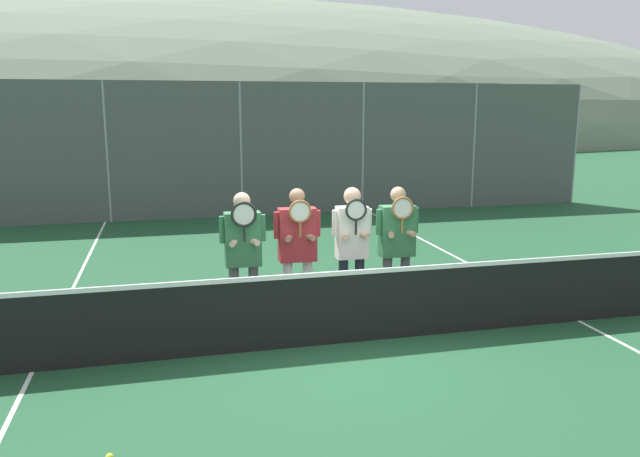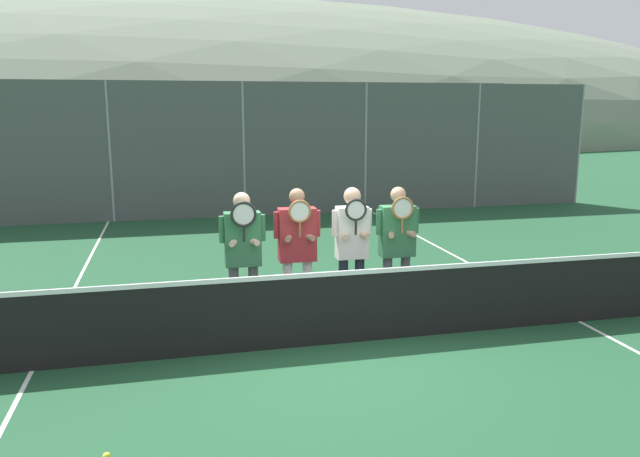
# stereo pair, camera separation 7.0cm
# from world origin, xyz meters

# --- Properties ---
(ground_plane) EXTENTS (120.00, 120.00, 0.00)m
(ground_plane) POSITION_xyz_m (0.00, 0.00, 0.00)
(ground_plane) COLOR #1E4C2D
(hill_distant) EXTENTS (131.67, 73.15, 25.60)m
(hill_distant) POSITION_xyz_m (0.00, 61.15, 0.00)
(hill_distant) COLOR slate
(hill_distant) RESTS_ON ground_plane
(clubhouse_building) EXTENTS (21.16, 5.50, 3.69)m
(clubhouse_building) POSITION_xyz_m (-0.17, 17.34, 1.87)
(clubhouse_building) COLOR beige
(clubhouse_building) RESTS_ON ground_plane
(fence_back) EXTENTS (20.02, 0.06, 3.49)m
(fence_back) POSITION_xyz_m (-0.00, 9.27, 1.74)
(fence_back) COLOR gray
(fence_back) RESTS_ON ground_plane
(tennis_net) EXTENTS (9.35, 0.09, 1.03)m
(tennis_net) POSITION_xyz_m (0.00, 0.00, 0.48)
(tennis_net) COLOR gray
(tennis_net) RESTS_ON ground_plane
(court_line_left_sideline) EXTENTS (0.05, 16.00, 0.01)m
(court_line_left_sideline) POSITION_xyz_m (-3.47, 3.00, 0.00)
(court_line_left_sideline) COLOR white
(court_line_left_sideline) RESTS_ON ground_plane
(court_line_right_sideline) EXTENTS (0.05, 16.00, 0.01)m
(court_line_right_sideline) POSITION_xyz_m (3.47, 3.00, 0.00)
(court_line_right_sideline) COLOR white
(court_line_right_sideline) RESTS_ON ground_plane
(player_leftmost) EXTENTS (0.59, 0.34, 1.83)m
(player_leftmost) POSITION_xyz_m (-1.01, 0.73, 1.09)
(player_leftmost) COLOR #56565B
(player_leftmost) RESTS_ON ground_plane
(player_center_left) EXTENTS (0.62, 0.34, 1.85)m
(player_center_left) POSITION_xyz_m (-0.29, 0.77, 1.10)
(player_center_left) COLOR white
(player_center_left) RESTS_ON ground_plane
(player_center_right) EXTENTS (0.55, 0.34, 1.84)m
(player_center_right) POSITION_xyz_m (0.45, 0.77, 1.10)
(player_center_right) COLOR #232838
(player_center_right) RESTS_ON ground_plane
(player_rightmost) EXTENTS (0.61, 0.34, 1.83)m
(player_rightmost) POSITION_xyz_m (1.09, 0.75, 1.09)
(player_rightmost) COLOR #56565B
(player_rightmost) RESTS_ON ground_plane
(car_far_left) EXTENTS (4.05, 1.98, 1.85)m
(car_far_left) POSITION_xyz_m (-5.39, 11.58, 0.94)
(car_far_left) COLOR black
(car_far_left) RESTS_ON ground_plane
(car_left_of_center) EXTENTS (4.58, 1.91, 1.71)m
(car_left_of_center) POSITION_xyz_m (-0.27, 11.81, 0.88)
(car_left_of_center) COLOR #285638
(car_left_of_center) RESTS_ON ground_plane
(car_center) EXTENTS (4.36, 2.10, 1.80)m
(car_center) POSITION_xyz_m (5.00, 11.77, 0.92)
(car_center) COLOR #B2B7BC
(car_center) RESTS_ON ground_plane
(tennis_ball_on_court) EXTENTS (0.07, 0.07, 0.07)m
(tennis_ball_on_court) POSITION_xyz_m (-2.49, -2.05, 0.03)
(tennis_ball_on_court) COLOR #CCDB33
(tennis_ball_on_court) RESTS_ON ground_plane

